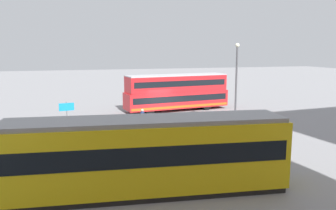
{
  "coord_description": "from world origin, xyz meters",
  "views": [
    {
      "loc": [
        9.16,
        32.39,
        6.57
      ],
      "look_at": [
        1.15,
        5.51,
        2.0
      ],
      "focal_mm": 36.86,
      "sensor_mm": 36.0,
      "label": 1
    }
  ],
  "objects_px": {
    "tram_yellow": "(147,154)",
    "pedestrian_near_railing": "(142,118)",
    "info_sign": "(67,111)",
    "pedestrian_crossing": "(197,121)",
    "street_lamp": "(236,79)",
    "double_decker_bus": "(177,92)"
  },
  "relations": [
    {
      "from": "double_decker_bus",
      "to": "tram_yellow",
      "type": "bearing_deg",
      "value": 68.38
    },
    {
      "from": "info_sign",
      "to": "street_lamp",
      "type": "xyz_separation_m",
      "value": [
        -13.79,
        1.85,
        2.39
      ]
    },
    {
      "from": "info_sign",
      "to": "pedestrian_near_railing",
      "type": "bearing_deg",
      "value": 170.93
    },
    {
      "from": "double_decker_bus",
      "to": "info_sign",
      "type": "height_order",
      "value": "double_decker_bus"
    },
    {
      "from": "pedestrian_near_railing",
      "to": "street_lamp",
      "type": "xyz_separation_m",
      "value": [
        -7.9,
        0.91,
        3.09
      ]
    },
    {
      "from": "pedestrian_near_railing",
      "to": "street_lamp",
      "type": "height_order",
      "value": "street_lamp"
    },
    {
      "from": "pedestrian_near_railing",
      "to": "info_sign",
      "type": "relative_size",
      "value": 0.71
    },
    {
      "from": "pedestrian_crossing",
      "to": "info_sign",
      "type": "bearing_deg",
      "value": -18.17
    },
    {
      "from": "tram_yellow",
      "to": "street_lamp",
      "type": "relative_size",
      "value": 1.85
    },
    {
      "from": "double_decker_bus",
      "to": "tram_yellow",
      "type": "relative_size",
      "value": 0.88
    },
    {
      "from": "tram_yellow",
      "to": "street_lamp",
      "type": "bearing_deg",
      "value": -132.6
    },
    {
      "from": "tram_yellow",
      "to": "street_lamp",
      "type": "distance_m",
      "value": 15.49
    },
    {
      "from": "tram_yellow",
      "to": "info_sign",
      "type": "xyz_separation_m",
      "value": [
        3.42,
        -13.13,
        -0.09
      ]
    },
    {
      "from": "double_decker_bus",
      "to": "info_sign",
      "type": "xyz_separation_m",
      "value": [
        11.44,
        7.09,
        -0.25
      ]
    },
    {
      "from": "double_decker_bus",
      "to": "street_lamp",
      "type": "distance_m",
      "value": 9.49
    },
    {
      "from": "tram_yellow",
      "to": "pedestrian_near_railing",
      "type": "xyz_separation_m",
      "value": [
        -2.47,
        -12.19,
        -0.8
      ]
    },
    {
      "from": "street_lamp",
      "to": "pedestrian_crossing",
      "type": "bearing_deg",
      "value": 18.77
    },
    {
      "from": "double_decker_bus",
      "to": "tram_yellow",
      "type": "xyz_separation_m",
      "value": [
        8.01,
        20.22,
        -0.15
      ]
    },
    {
      "from": "pedestrian_crossing",
      "to": "info_sign",
      "type": "distance_m",
      "value": 10.32
    },
    {
      "from": "tram_yellow",
      "to": "info_sign",
      "type": "distance_m",
      "value": 13.57
    },
    {
      "from": "pedestrian_near_railing",
      "to": "tram_yellow",
      "type": "bearing_deg",
      "value": 78.55
    },
    {
      "from": "info_sign",
      "to": "street_lamp",
      "type": "height_order",
      "value": "street_lamp"
    }
  ]
}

